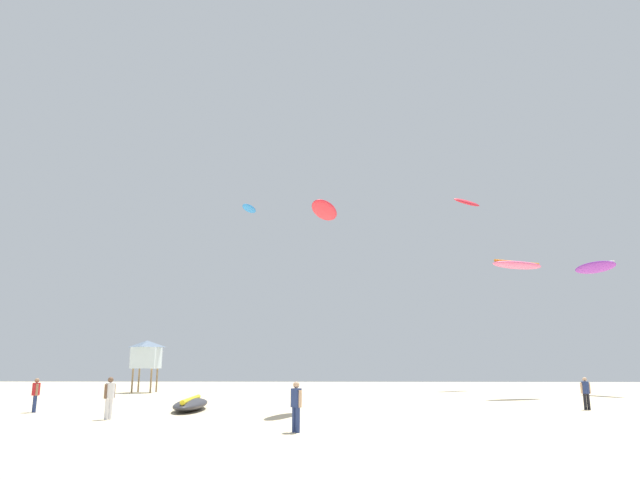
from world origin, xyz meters
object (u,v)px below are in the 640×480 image
person_left (110,395)px  kite_aloft_1 (325,210)px  kite_aloft_3 (517,265)px  lifeguard_tower (146,354)px  kite_aloft_4 (249,209)px  kite_grounded_near (191,404)px  kite_aloft_0 (595,267)px  kite_aloft_2 (467,202)px  person_foreground (296,402)px  person_midground (586,391)px  person_right (36,392)px

person_left → kite_aloft_1: 13.53m
kite_aloft_1 → kite_aloft_3: kite_aloft_1 is taller
lifeguard_tower → kite_aloft_4: kite_aloft_4 is taller
kite_grounded_near → lifeguard_tower: size_ratio=1.30×
person_left → lifeguard_tower: size_ratio=0.42×
kite_aloft_0 → kite_aloft_2: 14.35m
person_foreground → kite_grounded_near: (-5.87, 9.01, -0.67)m
person_left → kite_aloft_1: size_ratio=0.44×
person_midground → person_right: 27.25m
lifeguard_tower → kite_aloft_3: size_ratio=0.91×
lifeguard_tower → kite_aloft_3: 29.99m
kite_aloft_2 → person_foreground: bearing=-113.2°
person_foreground → kite_aloft_2: 40.53m
kite_grounded_near → kite_aloft_0: size_ratio=1.28×
kite_aloft_2 → kite_aloft_3: (0.08, -13.38, -8.63)m
person_midground → kite_aloft_0: (8.05, 14.84, 8.86)m
person_left → kite_aloft_3: bearing=-120.3°
person_foreground → lifeguard_tower: (-14.10, 26.60, 2.08)m
kite_aloft_2 → kite_aloft_3: kite_aloft_2 is taller
person_left → kite_aloft_4: bearing=-84.2°
person_foreground → kite_aloft_0: size_ratio=0.40×
person_right → person_left: bearing=-72.7°
person_midground → kite_aloft_1: size_ratio=0.41×
person_foreground → kite_aloft_2: bearing=24.8°
kite_aloft_2 → kite_aloft_4: (-18.81, -18.01, -5.55)m
person_right → kite_aloft_1: bearing=-34.4°
kite_grounded_near → kite_aloft_3: size_ratio=1.19×
kite_aloft_1 → kite_aloft_3: bearing=40.9°
person_midground → person_left: size_ratio=0.93×
person_foreground → person_midground: 17.25m
lifeguard_tower → kite_aloft_4: bearing=-47.6°
lifeguard_tower → kite_aloft_3: (28.70, -6.14, 6.21)m
kite_aloft_4 → kite_aloft_1: bearing=-54.7°
person_right → kite_grounded_near: person_right is taller
person_left → lifeguard_tower: (-5.96, 22.32, 2.05)m
kite_aloft_3 → person_right: bearing=-155.1°
person_midground → kite_aloft_1: kite_aloft_1 is taller
kite_aloft_3 → kite_aloft_4: kite_aloft_4 is taller
person_foreground → kite_aloft_1: kite_aloft_1 is taller
kite_aloft_2 → kite_grounded_near: bearing=-129.4°
person_right → kite_aloft_2: bearing=5.3°
lifeguard_tower → kite_aloft_1: bearing=-50.3°
person_right → kite_aloft_3: bearing=-13.4°
kite_grounded_near → kite_aloft_0: kite_aloft_0 is taller
kite_grounded_near → kite_aloft_2: (20.38, 24.84, 17.59)m
lifeguard_tower → kite_aloft_0: size_ratio=0.98×
lifeguard_tower → kite_grounded_near: bearing=-64.9°
person_right → kite_aloft_4: 16.56m
lifeguard_tower → kite_aloft_2: kite_aloft_2 is taller
person_right → kite_aloft_2: kite_aloft_2 is taller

